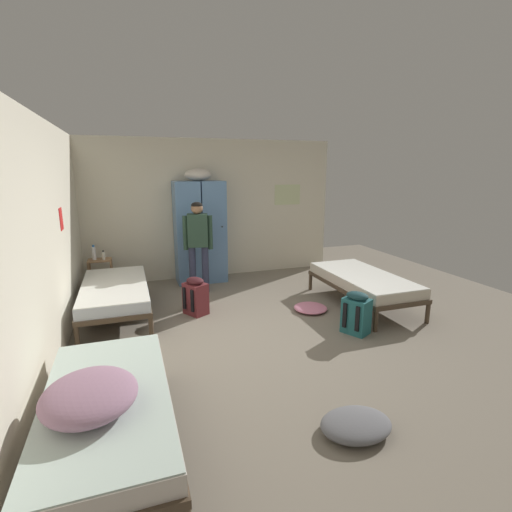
{
  "coord_description": "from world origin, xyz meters",
  "views": [
    {
      "loc": [
        -1.57,
        -4.28,
        2.08
      ],
      "look_at": [
        0.0,
        0.28,
        0.95
      ],
      "focal_mm": 26.51,
      "sensor_mm": 36.0,
      "label": 1
    }
  ],
  "objects_px": {
    "bedding_heap": "(90,395)",
    "person_traveler": "(198,239)",
    "backpack_teal": "(357,313)",
    "water_bottle": "(94,253)",
    "backpack_maroon": "(196,297)",
    "clothes_pile_grey": "(356,425)",
    "clothes_pile_pink": "(310,308)",
    "bed_left_front": "(108,407)",
    "lotion_bottle": "(104,256)",
    "shelf_unit": "(101,272)",
    "bed_right": "(363,281)",
    "locker_bank": "(200,230)",
    "bed_left_rear": "(115,291)"
  },
  "relations": [
    {
      "from": "water_bottle",
      "to": "backpack_maroon",
      "type": "height_order",
      "value": "water_bottle"
    },
    {
      "from": "backpack_maroon",
      "to": "backpack_teal",
      "type": "xyz_separation_m",
      "value": [
        1.83,
        -1.32,
        0.0
      ]
    },
    {
      "from": "locker_bank",
      "to": "bed_left_front",
      "type": "relative_size",
      "value": 1.09
    },
    {
      "from": "water_bottle",
      "to": "person_traveler",
      "type": "bearing_deg",
      "value": -19.23
    },
    {
      "from": "bed_left_front",
      "to": "person_traveler",
      "type": "height_order",
      "value": "person_traveler"
    },
    {
      "from": "person_traveler",
      "to": "backpack_teal",
      "type": "xyz_separation_m",
      "value": [
        1.6,
        -2.28,
        -0.67
      ]
    },
    {
      "from": "lotion_bottle",
      "to": "clothes_pile_pink",
      "type": "xyz_separation_m",
      "value": [
        2.91,
        -1.91,
        -0.6
      ]
    },
    {
      "from": "backpack_teal",
      "to": "lotion_bottle",
      "type": "bearing_deg",
      "value": 138.04
    },
    {
      "from": "clothes_pile_pink",
      "to": "lotion_bottle",
      "type": "bearing_deg",
      "value": 146.65
    },
    {
      "from": "locker_bank",
      "to": "bed_right",
      "type": "height_order",
      "value": "locker_bank"
    },
    {
      "from": "bedding_heap",
      "to": "person_traveler",
      "type": "distance_m",
      "value": 3.94
    },
    {
      "from": "shelf_unit",
      "to": "bed_left_front",
      "type": "bearing_deg",
      "value": -86.48
    },
    {
      "from": "clothes_pile_grey",
      "to": "bedding_heap",
      "type": "bearing_deg",
      "value": 172.8
    },
    {
      "from": "lotion_bottle",
      "to": "backpack_teal",
      "type": "distance_m",
      "value": 4.2
    },
    {
      "from": "locker_bank",
      "to": "water_bottle",
      "type": "height_order",
      "value": "locker_bank"
    },
    {
      "from": "bed_right",
      "to": "person_traveler",
      "type": "relative_size",
      "value": 1.24
    },
    {
      "from": "locker_bank",
      "to": "bed_left_front",
      "type": "bearing_deg",
      "value": -109.68
    },
    {
      "from": "backpack_teal",
      "to": "clothes_pile_grey",
      "type": "distance_m",
      "value": 1.96
    },
    {
      "from": "bed_right",
      "to": "bedding_heap",
      "type": "relative_size",
      "value": 2.74
    },
    {
      "from": "bed_right",
      "to": "person_traveler",
      "type": "xyz_separation_m",
      "value": [
        -2.27,
        1.42,
        0.55
      ]
    },
    {
      "from": "bedding_heap",
      "to": "clothes_pile_grey",
      "type": "bearing_deg",
      "value": -7.2
    },
    {
      "from": "bed_left_front",
      "to": "bedding_heap",
      "type": "relative_size",
      "value": 2.74
    },
    {
      "from": "lotion_bottle",
      "to": "backpack_maroon",
      "type": "bearing_deg",
      "value": -49.02
    },
    {
      "from": "person_traveler",
      "to": "water_bottle",
      "type": "height_order",
      "value": "person_traveler"
    },
    {
      "from": "backpack_teal",
      "to": "shelf_unit",
      "type": "bearing_deg",
      "value": 138.27
    },
    {
      "from": "locker_bank",
      "to": "backpack_maroon",
      "type": "height_order",
      "value": "locker_bank"
    },
    {
      "from": "locker_bank",
      "to": "clothes_pile_grey",
      "type": "distance_m",
      "value": 4.67
    },
    {
      "from": "locker_bank",
      "to": "backpack_maroon",
      "type": "bearing_deg",
      "value": -103.46
    },
    {
      "from": "water_bottle",
      "to": "backpack_maroon",
      "type": "distance_m",
      "value": 2.14
    },
    {
      "from": "locker_bank",
      "to": "backpack_maroon",
      "type": "xyz_separation_m",
      "value": [
        -0.39,
        -1.62,
        -0.71
      ]
    },
    {
      "from": "bed_left_front",
      "to": "water_bottle",
      "type": "bearing_deg",
      "value": 94.62
    },
    {
      "from": "backpack_teal",
      "to": "clothes_pile_grey",
      "type": "relative_size",
      "value": 0.92
    },
    {
      "from": "locker_bank",
      "to": "lotion_bottle",
      "type": "distance_m",
      "value": 1.71
    },
    {
      "from": "bed_left_rear",
      "to": "backpack_maroon",
      "type": "bearing_deg",
      "value": -13.64
    },
    {
      "from": "bed_left_rear",
      "to": "bed_left_front",
      "type": "bearing_deg",
      "value": -90.0
    },
    {
      "from": "bed_right",
      "to": "clothes_pile_grey",
      "type": "distance_m",
      "value": 3.06
    },
    {
      "from": "bed_left_rear",
      "to": "backpack_teal",
      "type": "distance_m",
      "value": 3.33
    },
    {
      "from": "bed_left_rear",
      "to": "locker_bank",
      "type": "bearing_deg",
      "value": 42.22
    },
    {
      "from": "bed_left_rear",
      "to": "bed_right",
      "type": "bearing_deg",
      "value": -11.39
    },
    {
      "from": "shelf_unit",
      "to": "bed_left_front",
      "type": "xyz_separation_m",
      "value": [
        0.25,
        -4.06,
        0.04
      ]
    },
    {
      "from": "clothes_pile_grey",
      "to": "clothes_pile_pink",
      "type": "height_order",
      "value": "clothes_pile_grey"
    },
    {
      "from": "bed_left_rear",
      "to": "backpack_teal",
      "type": "xyz_separation_m",
      "value": [
        2.93,
        -1.59,
        -0.12
      ]
    },
    {
      "from": "bedding_heap",
      "to": "bed_left_rear",
      "type": "bearing_deg",
      "value": 88.29
    },
    {
      "from": "lotion_bottle",
      "to": "backpack_maroon",
      "type": "relative_size",
      "value": 0.29
    },
    {
      "from": "bed_left_front",
      "to": "clothes_pile_grey",
      "type": "distance_m",
      "value": 1.92
    },
    {
      "from": "shelf_unit",
      "to": "bed_left_rear",
      "type": "bearing_deg",
      "value": -78.68
    },
    {
      "from": "clothes_pile_grey",
      "to": "clothes_pile_pink",
      "type": "bearing_deg",
      "value": 70.82
    },
    {
      "from": "shelf_unit",
      "to": "backpack_maroon",
      "type": "relative_size",
      "value": 1.04
    },
    {
      "from": "bed_left_front",
      "to": "water_bottle",
      "type": "distance_m",
      "value": 4.11
    },
    {
      "from": "shelf_unit",
      "to": "bed_left_rear",
      "type": "xyz_separation_m",
      "value": [
        0.25,
        -1.25,
        0.04
      ]
    }
  ]
}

